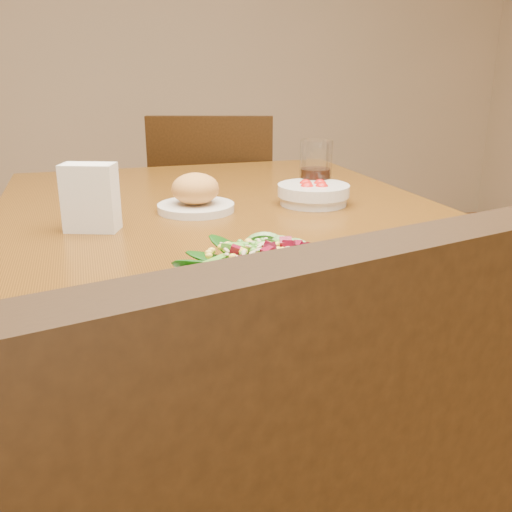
# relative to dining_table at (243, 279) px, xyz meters

# --- Properties ---
(dining_table) EXTENTS (0.90, 1.40, 0.75)m
(dining_table) POSITION_rel_dining_table_xyz_m (0.00, 0.00, 0.00)
(dining_table) COLOR brown
(dining_table) RESTS_ON ground_plane
(chair_far) EXTENTS (0.51, 0.51, 0.88)m
(chair_far) POSITION_rel_dining_table_xyz_m (0.15, 0.89, -0.18)
(chair_far) COLOR black
(chair_far) RESTS_ON ground_plane
(salad_plate) EXTENTS (0.26, 0.26, 0.07)m
(salad_plate) POSITION_rel_dining_table_xyz_m (-0.07, -0.35, 0.13)
(salad_plate) COLOR silver
(salad_plate) RESTS_ON dining_table
(bread_plate) EXTENTS (0.15, 0.15, 0.08)m
(bread_plate) POSITION_rel_dining_table_xyz_m (-0.06, 0.14, 0.13)
(bread_plate) COLOR silver
(bread_plate) RESTS_ON dining_table
(tomato_bowl) EXTENTS (0.15, 0.15, 0.05)m
(tomato_bowl) POSITION_rel_dining_table_xyz_m (0.19, 0.13, 0.12)
(tomato_bowl) COLOR silver
(tomato_bowl) RESTS_ON dining_table
(drinking_glass) EXTENTS (0.07, 0.07, 0.12)m
(drinking_glass) POSITION_rel_dining_table_xyz_m (0.22, 0.20, 0.15)
(drinking_glass) COLOR silver
(drinking_glass) RESTS_ON dining_table
(napkin_holder) EXTENTS (0.10, 0.08, 0.12)m
(napkin_holder) POSITION_rel_dining_table_xyz_m (-0.26, 0.06, 0.16)
(napkin_holder) COLOR white
(napkin_holder) RESTS_ON dining_table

